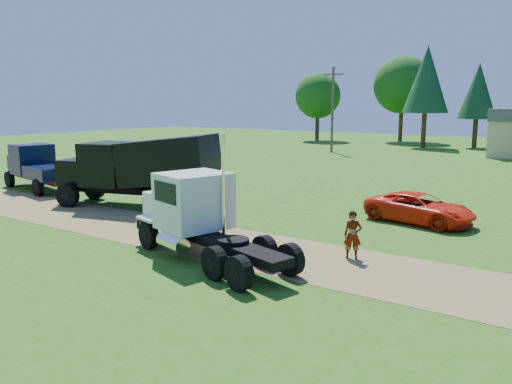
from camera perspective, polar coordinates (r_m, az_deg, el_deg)
The scene contains 7 objects.
ground at distance 17.79m, azimuth 1.75°, elevation -6.93°, with size 140.00×140.00×0.00m, color #2F5A13.
dirt_track at distance 17.79m, azimuth 1.75°, elevation -6.91°, with size 120.00×4.20×0.01m, color brown.
white_semi_tractor at distance 17.42m, azimuth -7.03°, elevation -2.45°, with size 7.15×4.09×4.24m.
black_dump_truck at distance 25.72m, azimuth -13.00°, elevation 2.82°, with size 8.81×4.75×3.75m.
navy_truck at distance 33.34m, azimuth -23.79°, elevation 2.67°, with size 6.40×3.28×2.72m.
orange_pickup at distance 23.14m, azimuth 18.17°, elevation -1.75°, with size 2.18×4.72×1.31m, color red.
spectator_a at distance 17.19m, azimuth 10.99°, elevation -4.87°, with size 0.60×0.39×1.64m, color #999999.
Camera 1 is at (8.93, -14.48, 5.21)m, focal length 35.00 mm.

